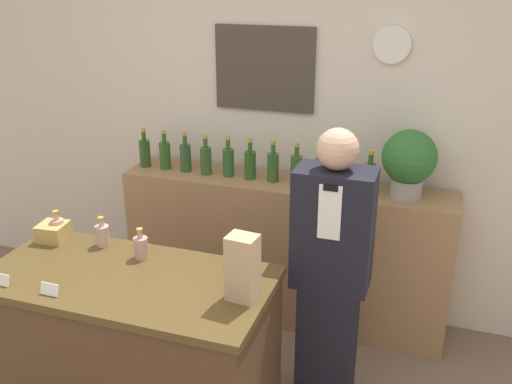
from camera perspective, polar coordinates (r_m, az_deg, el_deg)
back_wall at (r=3.80m, az=2.61°, el=7.58°), size 5.20×0.09×2.70m
back_shelf at (r=3.86m, az=2.77°, el=-5.90°), size 2.16×0.38×0.99m
display_counter at (r=3.05m, az=-12.11°, el=-15.66°), size 1.39×0.68×0.91m
shopkeeper at (r=3.02m, az=7.48°, el=-8.17°), size 0.40×0.25×1.57m
potted_plant at (r=3.46m, az=15.06°, el=3.10°), size 0.32×0.32×0.41m
paper_bag at (r=2.49m, az=-1.35°, el=-7.59°), size 0.14×0.12×0.30m
price_card_left at (r=2.90m, az=-24.18°, el=-8.00°), size 0.09×0.02×0.06m
price_card_right at (r=2.74m, az=-19.96°, el=-9.14°), size 0.09×0.02×0.06m
gift_box at (r=3.24m, az=-19.62°, el=-3.76°), size 0.16×0.16×0.09m
counter_bottle_0 at (r=3.24m, az=-19.22°, el=-3.43°), size 0.07×0.07×0.16m
counter_bottle_1 at (r=3.10m, az=-15.10°, el=-4.14°), size 0.07×0.07×0.16m
counter_bottle_2 at (r=2.92m, az=-11.44°, el=-5.38°), size 0.07×0.07×0.16m
shelf_bottle_0 at (r=3.99m, az=-11.06°, el=3.92°), size 0.07×0.07×0.27m
shelf_bottle_1 at (r=3.92m, az=-9.08°, el=3.74°), size 0.07×0.07×0.27m
shelf_bottle_2 at (r=3.85m, az=-7.06°, el=3.53°), size 0.07×0.07×0.27m
shelf_bottle_3 at (r=3.78m, az=-5.03°, el=3.26°), size 0.07×0.07×0.27m
shelf_bottle_4 at (r=3.74m, az=-2.78°, el=3.09°), size 0.07×0.07×0.27m
shelf_bottle_5 at (r=3.68m, az=-0.59°, el=2.83°), size 0.07×0.07×0.27m
shelf_bottle_6 at (r=3.64m, az=1.71°, el=2.59°), size 0.07×0.07×0.27m
shelf_bottle_7 at (r=3.60m, az=4.05°, el=2.34°), size 0.07×0.07×0.27m
shelf_bottle_8 at (r=3.56m, az=6.40°, el=2.02°), size 0.07×0.07×0.27m
shelf_bottle_9 at (r=3.54m, az=8.86°, el=1.81°), size 0.07×0.07×0.27m
shelf_bottle_10 at (r=3.51m, az=11.28°, el=1.46°), size 0.07×0.07×0.27m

